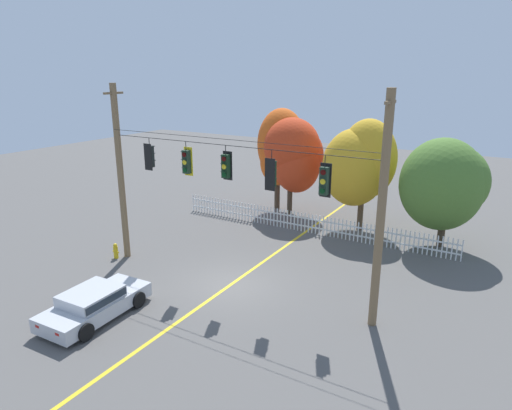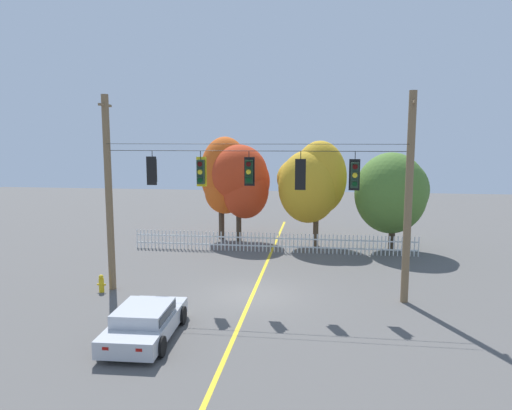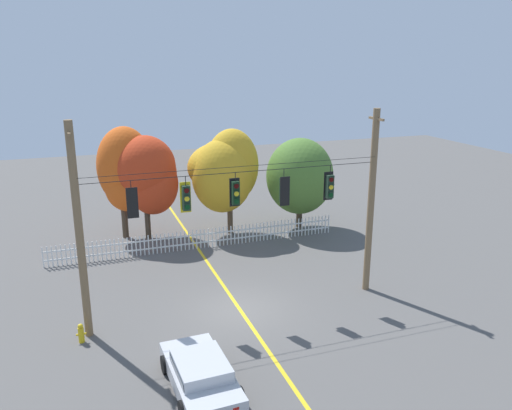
% 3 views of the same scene
% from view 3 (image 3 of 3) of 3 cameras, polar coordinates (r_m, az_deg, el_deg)
% --- Properties ---
extents(ground, '(80.00, 80.00, 0.00)m').
position_cam_3_polar(ground, '(22.74, -1.80, -11.49)').
color(ground, '#565451').
extents(lane_centerline_stripe, '(0.16, 36.00, 0.01)m').
position_cam_3_polar(lane_centerline_stripe, '(22.74, -1.80, -11.48)').
color(lane_centerline_stripe, gold).
rests_on(lane_centerline_stripe, ground).
extents(signal_support_span, '(12.75, 1.10, 8.42)m').
position_cam_3_polar(signal_support_span, '(21.10, -1.90, -1.16)').
color(signal_support_span, brown).
rests_on(signal_support_span, ground).
extents(traffic_signal_northbound_secondary, '(0.43, 0.38, 1.44)m').
position_cam_3_polar(traffic_signal_northbound_secondary, '(20.00, -13.56, 0.32)').
color(traffic_signal_northbound_secondary, black).
extents(traffic_signal_eastbound_side, '(0.43, 0.38, 1.49)m').
position_cam_3_polar(traffic_signal_eastbound_side, '(20.32, -7.74, 0.79)').
color(traffic_signal_eastbound_side, black).
extents(traffic_signal_southbound_primary, '(0.43, 0.38, 1.44)m').
position_cam_3_polar(traffic_signal_southbound_primary, '(20.80, -2.29, 1.36)').
color(traffic_signal_southbound_primary, black).
extents(traffic_signal_westbound_side, '(0.43, 0.38, 1.55)m').
position_cam_3_polar(traffic_signal_westbound_side, '(21.50, 3.09, 1.61)').
color(traffic_signal_westbound_side, black).
extents(traffic_signal_northbound_primary, '(0.43, 0.38, 1.57)m').
position_cam_3_polar(traffic_signal_northbound_primary, '(22.41, 8.14, 2.05)').
color(traffic_signal_northbound_primary, black).
extents(white_picket_fence, '(16.51, 0.06, 1.13)m').
position_cam_3_polar(white_picket_fence, '(29.43, -6.37, -3.76)').
color(white_picket_fence, white).
rests_on(white_picket_fence, ground).
extents(autumn_maple_near_fence, '(3.27, 2.90, 6.69)m').
position_cam_3_polar(autumn_maple_near_fence, '(31.12, -14.18, 3.51)').
color(autumn_maple_near_fence, '#473828').
rests_on(autumn_maple_near_fence, ground).
extents(autumn_maple_mid, '(3.72, 3.38, 6.20)m').
position_cam_3_polar(autumn_maple_mid, '(30.85, -11.79, 3.34)').
color(autumn_maple_mid, '#473828').
rests_on(autumn_maple_mid, ground).
extents(autumn_oak_far_east, '(4.26, 3.89, 6.44)m').
position_cam_3_polar(autumn_oak_far_east, '(30.95, -3.50, 3.85)').
color(autumn_oak_far_east, brown).
rests_on(autumn_oak_far_east, ground).
extents(autumn_maple_far_west, '(4.30, 4.05, 5.79)m').
position_cam_3_polar(autumn_maple_far_west, '(32.01, 4.99, 3.34)').
color(autumn_maple_far_west, '#473828').
rests_on(autumn_maple_far_west, ground).
extents(parked_car, '(2.12, 4.25, 1.15)m').
position_cam_3_polar(parked_car, '(17.77, -6.15, -18.00)').
color(parked_car, '#B7BABF').
rests_on(parked_car, ground).
extents(fire_hydrant, '(0.38, 0.22, 0.78)m').
position_cam_3_polar(fire_hydrant, '(21.32, -18.79, -13.28)').
color(fire_hydrant, gold).
rests_on(fire_hydrant, ground).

